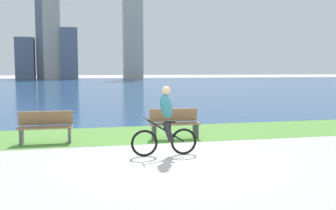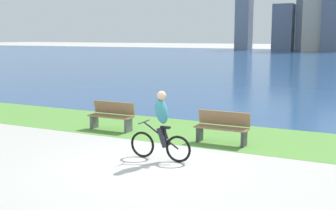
% 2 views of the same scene
% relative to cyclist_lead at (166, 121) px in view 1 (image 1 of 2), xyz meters
% --- Properties ---
extents(ground_plane, '(300.00, 300.00, 0.00)m').
position_rel_cyclist_lead_xyz_m(ground_plane, '(-0.06, -0.56, -0.84)').
color(ground_plane, '#B2AFA8').
extents(grass_strip_bayside, '(120.00, 3.39, 0.01)m').
position_rel_cyclist_lead_xyz_m(grass_strip_bayside, '(-0.06, 3.16, -0.83)').
color(grass_strip_bayside, '#59933D').
rests_on(grass_strip_bayside, ground).
extents(bay_water_surface, '(300.00, 84.53, 0.00)m').
position_rel_cyclist_lead_xyz_m(bay_water_surface, '(-0.06, 47.12, -0.84)').
color(bay_water_surface, navy).
rests_on(bay_water_surface, ground).
extents(cyclist_lead, '(1.63, 0.52, 1.69)m').
position_rel_cyclist_lead_xyz_m(cyclist_lead, '(0.00, 0.00, 0.00)').
color(cyclist_lead, black).
rests_on(cyclist_lead, ground).
extents(bench_near_path, '(1.50, 0.47, 0.90)m').
position_rel_cyclist_lead_xyz_m(bench_near_path, '(-2.97, 2.33, -0.39)').
color(bench_near_path, olive).
rests_on(bench_near_path, ground).
extents(bench_far_along_path, '(1.50, 0.47, 0.90)m').
position_rel_cyclist_lead_xyz_m(bench_far_along_path, '(0.78, 2.21, -0.39)').
color(bench_far_along_path, olive).
rests_on(bench_far_along_path, ground).
extents(city_skyline_far_shore, '(34.94, 9.50, 27.35)m').
position_rel_cyclist_lead_xyz_m(city_skyline_far_shore, '(-3.97, 79.50, 8.86)').
color(city_skyline_far_shore, slate).
rests_on(city_skyline_far_shore, ground).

